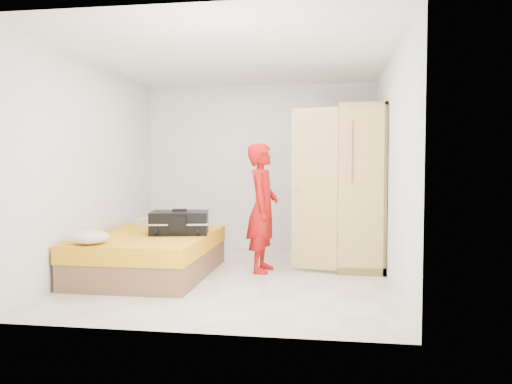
# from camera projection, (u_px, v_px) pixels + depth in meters

# --- Properties ---
(room) EXTENTS (4.00, 4.02, 2.60)m
(room) POSITION_uv_depth(u_px,v_px,m) (235.00, 169.00, 5.90)
(room) COLOR beige
(room) RESTS_ON ground
(bed) EXTENTS (1.42, 2.02, 0.50)m
(bed) POSITION_uv_depth(u_px,v_px,m) (151.00, 255.00, 6.10)
(bed) COLOR brown
(bed) RESTS_ON ground
(wardrobe) EXTENTS (1.16, 1.20, 2.10)m
(wardrobe) POSITION_uv_depth(u_px,v_px,m) (356.00, 191.00, 6.55)
(wardrobe) COLOR tan
(wardrobe) RESTS_ON ground
(person) EXTENTS (0.41, 0.61, 1.62)m
(person) POSITION_uv_depth(u_px,v_px,m) (263.00, 208.00, 6.27)
(person) COLOR #B3150B
(person) RESTS_ON ground
(suitcase) EXTENTS (0.80, 0.65, 0.31)m
(suitcase) POSITION_uv_depth(u_px,v_px,m) (180.00, 223.00, 6.14)
(suitcase) COLOR black
(suitcase) RESTS_ON bed
(round_cushion) EXTENTS (0.39, 0.39, 0.15)m
(round_cushion) POSITION_uv_depth(u_px,v_px,m) (90.00, 237.00, 5.32)
(round_cushion) COLOR beige
(round_cushion) RESTS_ON bed
(pillow) EXTENTS (0.63, 0.41, 0.11)m
(pillow) POSITION_uv_depth(u_px,v_px,m) (159.00, 222.00, 6.95)
(pillow) COLOR beige
(pillow) RESTS_ON bed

